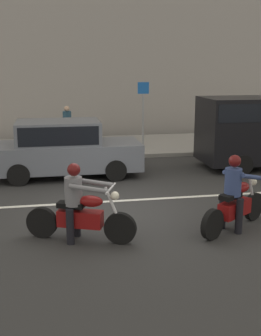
{
  "coord_description": "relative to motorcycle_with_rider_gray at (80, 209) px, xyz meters",
  "views": [
    {
      "loc": [
        -1.4,
        -9.3,
        3.36
      ],
      "look_at": [
        0.26,
        -0.28,
        1.14
      ],
      "focal_mm": 45.74,
      "sensor_mm": 36.0,
      "label": 1
    }
  ],
  "objects": [
    {
      "name": "ground_plane",
      "position": [
        0.95,
        1.43,
        -0.64
      ],
      "size": [
        80.0,
        80.0,
        0.0
      ],
      "primitive_type": "plane",
      "color": "#2B2B2B"
    },
    {
      "name": "sidewalk_slab",
      "position": [
        0.95,
        9.43,
        -0.57
      ],
      "size": [
        40.0,
        4.4,
        0.14
      ],
      "primitive_type": "cube",
      "color": "gray",
      "rests_on": "ground_plane"
    },
    {
      "name": "building_facade",
      "position": [
        0.95,
        12.83,
        5.22
      ],
      "size": [
        40.0,
        1.4,
        11.73
      ],
      "primitive_type": "cube",
      "color": "gray",
      "rests_on": "ground_plane"
    },
    {
      "name": "lane_marking_stripe",
      "position": [
        0.64,
        2.33,
        -0.63
      ],
      "size": [
        18.0,
        0.14,
        0.01
      ],
      "primitive_type": "cube",
      "color": "silver",
      "rests_on": "ground_plane"
    },
    {
      "name": "motorcycle_with_rider_gray",
      "position": [
        0.0,
        0.0,
        0.0
      ],
      "size": [
        2.1,
        1.03,
        1.55
      ],
      "color": "black",
      "rests_on": "ground_plane"
    },
    {
      "name": "motorcycle_with_rider_denim_blue",
      "position": [
        3.2,
        0.02,
        0.02
      ],
      "size": [
        1.88,
        1.32,
        1.6
      ],
      "color": "black",
      "rests_on": "ground_plane"
    },
    {
      "name": "parked_sedan_slate_gray",
      "position": [
        -0.14,
        5.06,
        0.24
      ],
      "size": [
        4.49,
        1.82,
        1.72
      ],
      "color": "slate",
      "rests_on": "ground_plane"
    },
    {
      "name": "street_sign_post",
      "position": [
        3.05,
        8.42,
        1.07
      ],
      "size": [
        0.44,
        0.08,
        2.6
      ],
      "color": "gray",
      "rests_on": "sidewalk_slab"
    },
    {
      "name": "pedestrian_bystander",
      "position": [
        0.15,
        9.46,
        0.44
      ],
      "size": [
        0.34,
        0.34,
        1.61
      ],
      "color": "black",
      "rests_on": "sidewalk_slab"
    }
  ]
}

